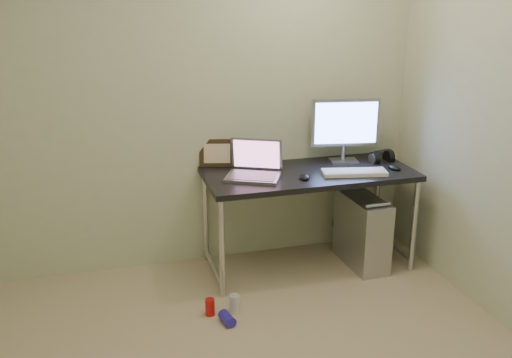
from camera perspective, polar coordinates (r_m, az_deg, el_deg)
name	(u,v)px	position (r m, az deg, el deg)	size (l,w,h in m)	color
wall_back	(183,101)	(4.13, -7.32, 7.75)	(3.50, 0.02, 2.50)	beige
desk	(309,182)	(4.18, 5.31, -0.32)	(1.52, 0.67, 0.75)	black
tower_computer	(362,231)	(4.40, 10.54, -5.12)	(0.25, 0.53, 0.58)	#B2B3B7
cable_a	(337,199)	(4.64, 8.07, -1.98)	(0.01, 0.01, 0.70)	black
cable_b	(348,201)	(4.67, 9.17, -2.18)	(0.01, 0.01, 0.72)	black
can_red	(210,307)	(3.78, -4.62, -12.65)	(0.06, 0.06, 0.11)	red
can_white	(234,304)	(3.80, -2.17, -12.34)	(0.07, 0.07, 0.12)	silver
can_blue	(227,319)	(3.70, -2.90, -13.77)	(0.07, 0.07, 0.13)	#2C24BF
laptop	(254,168)	(4.02, -0.16, 1.11)	(0.46, 0.43, 0.25)	#A9A9B0
monitor	(345,126)	(4.35, 8.90, 5.31)	(0.51, 0.18, 0.48)	#A9A9B0
keyboard	(354,172)	(4.13, 9.80, 0.66)	(0.46, 0.15, 0.03)	white
mouse_right	(394,166)	(4.31, 13.68, 1.25)	(0.08, 0.12, 0.04)	black
mouse_left	(305,176)	(3.99, 4.90, 0.30)	(0.07, 0.11, 0.04)	black
headphones	(382,158)	(4.47, 12.45, 2.11)	(0.19, 0.11, 0.12)	black
picture_frame	(217,153)	(4.24, -3.96, 2.61)	(0.26, 0.03, 0.20)	black
webcam	(249,154)	(4.23, -0.68, 2.50)	(0.04, 0.03, 0.13)	silver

